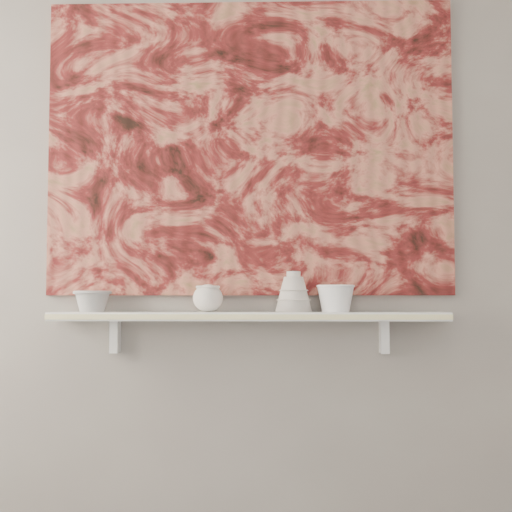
{
  "coord_description": "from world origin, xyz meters",
  "views": [
    {
      "loc": [
        0.1,
        -1.03,
        0.97
      ],
      "look_at": [
        0.03,
        1.49,
        1.13
      ],
      "focal_mm": 50.0,
      "sensor_mm": 36.0,
      "label": 1
    }
  ],
  "objects_px": {
    "painting": "(249,148)",
    "bowl_white": "(336,298)",
    "cup_cream": "(208,298)",
    "bell_vessel": "(294,292)",
    "shelf": "(248,316)",
    "bowl_grey": "(92,301)"
  },
  "relations": [
    {
      "from": "painting",
      "to": "cup_cream",
      "type": "distance_m",
      "value": 0.58
    },
    {
      "from": "shelf",
      "to": "bell_vessel",
      "type": "xyz_separation_m",
      "value": [
        0.16,
        0.0,
        0.09
      ]
    },
    {
      "from": "shelf",
      "to": "bowl_white",
      "type": "distance_m",
      "value": 0.32
    },
    {
      "from": "painting",
      "to": "bell_vessel",
      "type": "relative_size",
      "value": 10.29
    },
    {
      "from": "bowl_white",
      "to": "painting",
      "type": "bearing_deg",
      "value": 165.46
    },
    {
      "from": "bowl_grey",
      "to": "bell_vessel",
      "type": "relative_size",
      "value": 0.94
    },
    {
      "from": "cup_cream",
      "to": "bowl_white",
      "type": "bearing_deg",
      "value": 0.0
    },
    {
      "from": "shelf",
      "to": "bowl_grey",
      "type": "xyz_separation_m",
      "value": [
        -0.56,
        0.0,
        0.05
      ]
    },
    {
      "from": "shelf",
      "to": "painting",
      "type": "relative_size",
      "value": 0.93
    },
    {
      "from": "painting",
      "to": "bowl_grey",
      "type": "bearing_deg",
      "value": -171.82
    },
    {
      "from": "shelf",
      "to": "bowl_grey",
      "type": "height_order",
      "value": "bowl_grey"
    },
    {
      "from": "painting",
      "to": "bell_vessel",
      "type": "distance_m",
      "value": 0.57
    },
    {
      "from": "shelf",
      "to": "bowl_grey",
      "type": "distance_m",
      "value": 0.56
    },
    {
      "from": "painting",
      "to": "bowl_white",
      "type": "distance_m",
      "value": 0.65
    },
    {
      "from": "cup_cream",
      "to": "bell_vessel",
      "type": "height_order",
      "value": "bell_vessel"
    },
    {
      "from": "shelf",
      "to": "cup_cream",
      "type": "relative_size",
      "value": 13.01
    },
    {
      "from": "cup_cream",
      "to": "bell_vessel",
      "type": "bearing_deg",
      "value": 0.0
    },
    {
      "from": "painting",
      "to": "bell_vessel",
      "type": "bearing_deg",
      "value": -26.52
    },
    {
      "from": "bowl_grey",
      "to": "bowl_white",
      "type": "relative_size",
      "value": 1.01
    },
    {
      "from": "bowl_white",
      "to": "cup_cream",
      "type": "bearing_deg",
      "value": 180.0
    },
    {
      "from": "bowl_grey",
      "to": "bowl_white",
      "type": "height_order",
      "value": "bowl_white"
    },
    {
      "from": "painting",
      "to": "bowl_white",
      "type": "xyz_separation_m",
      "value": [
        0.31,
        -0.08,
        -0.56
      ]
    }
  ]
}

